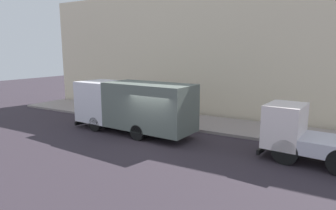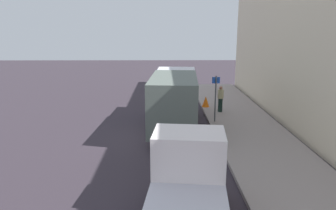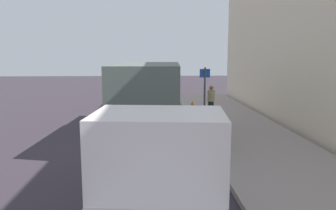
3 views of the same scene
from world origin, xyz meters
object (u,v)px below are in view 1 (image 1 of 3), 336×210
(pedestrian_walking, at_px, (129,104))
(street_sign_post, at_px, (149,98))
(traffic_cone_orange, at_px, (107,111))
(large_utility_truck, at_px, (133,105))
(small_flatbed_truck, at_px, (308,136))

(pedestrian_walking, height_order, street_sign_post, street_sign_post)
(street_sign_post, bearing_deg, traffic_cone_orange, 91.28)
(traffic_cone_orange, bearing_deg, large_utility_truck, -119.49)
(pedestrian_walking, relative_size, street_sign_post, 0.63)
(small_flatbed_truck, distance_m, street_sign_post, 10.09)
(small_flatbed_truck, relative_size, street_sign_post, 1.92)
(traffic_cone_orange, bearing_deg, street_sign_post, -88.72)
(small_flatbed_truck, xyz_separation_m, street_sign_post, (2.28, 9.81, 0.57))
(large_utility_truck, xyz_separation_m, street_sign_post, (2.34, 0.44, 0.04))
(large_utility_truck, bearing_deg, traffic_cone_orange, 64.30)
(traffic_cone_orange, relative_size, street_sign_post, 0.27)
(pedestrian_walking, xyz_separation_m, street_sign_post, (-0.68, -2.17, 0.68))
(large_utility_truck, bearing_deg, pedestrian_walking, 44.63)
(large_utility_truck, xyz_separation_m, pedestrian_walking, (3.02, 2.61, -0.64))
(large_utility_truck, distance_m, street_sign_post, 2.38)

